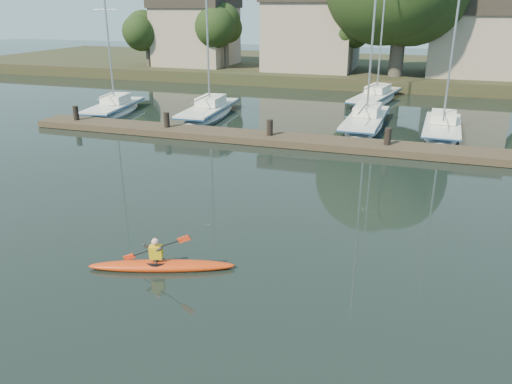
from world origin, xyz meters
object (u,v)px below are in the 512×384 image
(sailboat_0, at_px, (115,116))
(dock, at_px, (326,143))
(sailboat_2, at_px, (365,129))
(sailboat_1, at_px, (209,119))
(kayak, at_px, (161,264))
(sailboat_6, at_px, (375,104))
(sailboat_3, at_px, (441,137))

(sailboat_0, bearing_deg, dock, -23.14)
(dock, distance_m, sailboat_2, 5.50)
(sailboat_1, xyz_separation_m, sailboat_2, (10.07, 0.13, 0.00))
(kayak, relative_size, sailboat_0, 0.35)
(sailboat_6, bearing_deg, sailboat_3, -52.54)
(sailboat_3, relative_size, sailboat_6, 0.81)
(sailboat_0, xyz_separation_m, sailboat_3, (20.77, 0.72, 0.00))
(sailboat_0, bearing_deg, sailboat_1, 1.80)
(dock, bearing_deg, kayak, -98.00)
(dock, height_order, sailboat_0, sailboat_0)
(kayak, height_order, sailboat_1, sailboat_1)
(dock, height_order, sailboat_6, sailboat_6)
(dock, distance_m, sailboat_3, 7.41)
(kayak, height_order, sailboat_2, sailboat_2)
(dock, xyz_separation_m, sailboat_1, (-8.71, 5.19, -0.39))
(sailboat_2, height_order, sailboat_3, sailboat_2)
(sailboat_1, bearing_deg, sailboat_0, -173.19)
(sailboat_3, distance_m, sailboat_6, 10.11)
(sailboat_6, bearing_deg, kayak, -85.52)
(dock, distance_m, sailboat_6, 13.87)
(dock, bearing_deg, sailboat_2, 75.72)
(sailboat_2, relative_size, sailboat_6, 0.97)
(kayak, bearing_deg, sailboat_1, 90.94)
(sailboat_2, bearing_deg, sailboat_0, -173.92)
(sailboat_0, distance_m, sailboat_6, 18.93)
(sailboat_1, distance_m, sailboat_3, 14.36)
(kayak, distance_m, sailboat_6, 27.83)
(sailboat_0, relative_size, sailboat_6, 0.75)
(sailboat_0, xyz_separation_m, sailboat_2, (16.47, 1.25, 0.00))
(kayak, bearing_deg, sailboat_0, 107.70)
(dock, bearing_deg, sailboat_1, 149.24)
(sailboat_0, distance_m, sailboat_2, 16.52)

